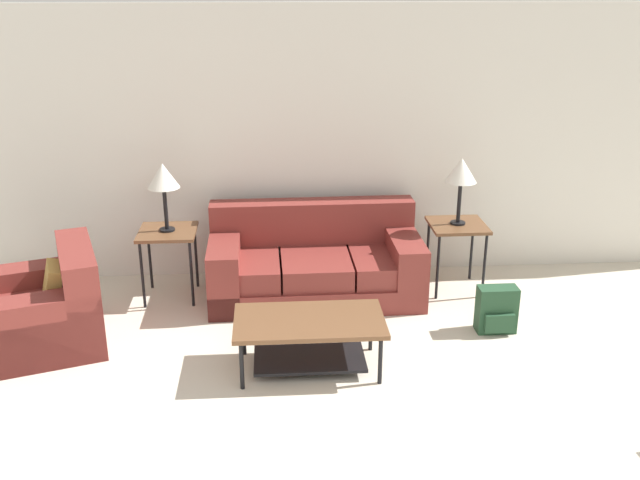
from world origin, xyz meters
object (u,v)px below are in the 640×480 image
table_lamp_right (461,172)px  coffee_table (309,332)px  side_table_right (457,231)px  table_lamp_left (163,178)px  armchair (47,311)px  couch (315,265)px  backpack (497,310)px  side_table_left (168,238)px

table_lamp_right → coffee_table: bearing=-136.5°
side_table_right → table_lamp_left: 2.73m
armchair → side_table_right: 3.66m
couch → backpack: size_ratio=4.88×
couch → backpack: couch is taller
side_table_left → table_lamp_left: (-0.00, 0.00, 0.57)m
couch → coffee_table: bearing=-95.3°
coffee_table → backpack: bearing=17.3°
side_table_left → table_lamp_right: 2.73m
table_lamp_left → couch: bearing=-1.2°
side_table_left → backpack: (2.81, -0.89, -0.39)m
couch → side_table_left: size_ratio=2.97×
table_lamp_left → backpack: (2.81, -0.89, -0.96)m
side_table_right → coffee_table: bearing=-136.5°
side_table_right → backpack: side_table_right is taller
side_table_right → side_table_left: bearing=180.0°
armchair → coffee_table: (2.08, -0.55, 0.02)m
armchair → table_lamp_right: 3.74m
side_table_left → table_lamp_left: size_ratio=1.05×
coffee_table → armchair: bearing=165.3°
coffee_table → side_table_left: (-1.21, 1.39, 0.27)m
side_table_left → backpack: 2.97m
armchair → side_table_right: size_ratio=1.81×
coffee_table → table_lamp_right: size_ratio=1.81×
armchair → table_lamp_right: size_ratio=1.90×
side_table_right → table_lamp_left: bearing=180.0°
coffee_table → table_lamp_right: bearing=43.5°
armchair → side_table_left: size_ratio=1.81×
armchair → coffee_table: 2.16m
coffee_table → backpack: size_ratio=2.83×
table_lamp_left → backpack: bearing=-17.6°
coffee_table → side_table_right: bearing=43.5°
table_lamp_right → side_table_left: bearing=-180.0°
armchair → backpack: size_ratio=2.98×
armchair → table_lamp_right: bearing=13.3°
side_table_right → backpack: size_ratio=1.65×
side_table_left → table_lamp_left: bearing=99.5°
armchair → table_lamp_right: (3.55, 0.84, 0.86)m
side_table_left → side_table_right: same height
armchair → backpack: bearing=-0.8°
table_lamp_left → coffee_table: bearing=-49.0°
coffee_table → table_lamp_right: 2.18m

